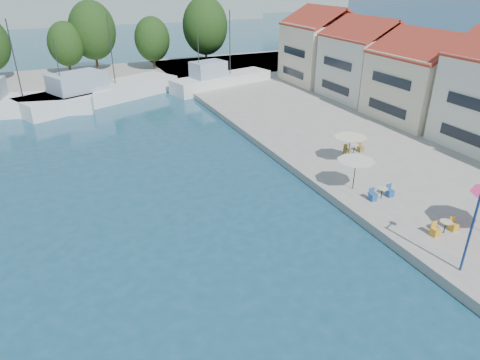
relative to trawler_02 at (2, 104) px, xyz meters
name	(u,v)px	position (x,y,z in m)	size (l,w,h in m)	color
quay_right	(425,132)	(37.18, -23.99, -0.77)	(32.00, 92.00, 0.60)	gray
quay_far	(65,80)	(7.18, 13.01, -0.77)	(90.00, 16.00, 0.60)	gray
building_04	(426,74)	(39.18, -20.99, 3.95)	(9.00, 8.80, 9.20)	beige
building_05	(367,57)	(39.18, -11.99, 4.19)	(8.40, 8.80, 9.70)	silver
building_06	(323,44)	(39.18, -2.99, 4.43)	(9.00, 8.80, 10.20)	beige
trawler_02	(2,104)	(0.00, 0.00, 0.00)	(18.96, 8.56, 10.20)	silver
trawler_03	(98,93)	(10.32, 0.71, 0.00)	(19.77, 12.63, 10.20)	silver
trawler_04	(220,81)	(25.86, 0.72, 0.00)	(14.54, 7.03, 10.20)	silver
tree_05	(66,44)	(8.27, 15.70, 3.79)	(4.98, 4.98, 7.38)	#3F2B19
tree_06	(92,30)	(12.27, 17.02, 5.29)	(6.74, 6.74, 9.98)	#3F2B19
tree_07	(152,39)	(20.37, 14.13, 3.98)	(5.21, 5.21, 7.71)	#3F2B19
tree_08	(205,26)	(28.81, 14.03, 5.50)	(6.98, 6.98, 10.34)	#3F2B19
umbrella_white	(356,164)	(23.05, -31.43, 1.39)	(2.58, 2.58, 2.11)	black
umbrella_cream	(350,140)	(25.57, -27.50, 1.38)	(2.56, 2.56, 2.10)	black
cafe_table_01	(445,229)	(24.35, -38.09, -0.18)	(1.82, 0.70, 0.76)	black
cafe_table_02	(381,194)	(23.89, -33.33, -0.18)	(1.82, 0.70, 0.76)	black
cafe_table_03	(354,150)	(27.14, -26.17, -0.18)	(1.82, 0.70, 0.76)	black
street_lamp	(479,207)	(22.69, -40.80, 3.02)	(0.97, 0.56, 5.03)	navy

